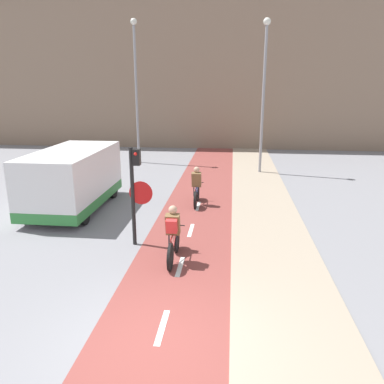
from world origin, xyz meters
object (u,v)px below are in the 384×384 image
object	(u,v)px
traffic_light_pole	(135,186)
street_lamp_sidewalk	(264,83)
cyclist_near	(173,236)
cyclist_far	(197,188)
street_lamp_far	(136,79)
van	(73,180)

from	to	relation	value
traffic_light_pole	street_lamp_sidewalk	xyz separation A→B (m)	(4.14, 9.81, 2.80)
cyclist_near	cyclist_far	xyz separation A→B (m)	(0.14, 4.90, -0.05)
cyclist_far	street_lamp_sidewalk	bearing A→B (deg)	64.53
traffic_light_pole	street_lamp_far	distance (m)	12.59
cyclist_near	van	distance (m)	5.89
traffic_light_pole	van	size ratio (longest dim) A/B	0.59
street_lamp_sidewalk	cyclist_near	size ratio (longest dim) A/B	4.26
traffic_light_pole	cyclist_far	distance (m)	4.30
van	street_lamp_sidewalk	bearing A→B (deg)	43.12
street_lamp_far	van	size ratio (longest dim) A/B	1.66
cyclist_far	van	world-z (taller)	van
traffic_light_pole	cyclist_near	bearing A→B (deg)	-38.81
traffic_light_pole	street_lamp_far	size ratio (longest dim) A/B	0.36
traffic_light_pole	van	world-z (taller)	traffic_light_pole
traffic_light_pole	street_lamp_far	xyz separation A→B (m)	(-2.90, 11.87, 3.02)
street_lamp_far	street_lamp_sidewalk	world-z (taller)	street_lamp_far
street_lamp_far	cyclist_far	bearing A→B (deg)	-61.85
street_lamp_sidewalk	van	xyz separation A→B (m)	(-7.29, -6.83, -3.48)
cyclist_near	traffic_light_pole	bearing A→B (deg)	141.19
cyclist_far	van	distance (m)	4.61
traffic_light_pole	street_lamp_far	bearing A→B (deg)	103.74
street_lamp_far	van	bearing A→B (deg)	-91.58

